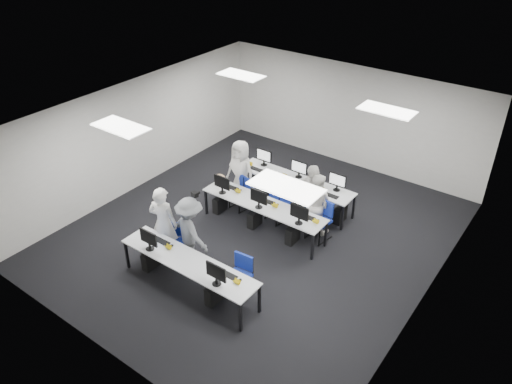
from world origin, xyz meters
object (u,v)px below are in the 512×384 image
Objects in this scene: desk_front at (188,263)px; student_0 at (164,223)px; chair_3 at (279,209)px; chair_7 at (316,215)px; student_3 at (311,197)px; photographer at (190,231)px; student_2 at (241,171)px; desk_mid at (263,206)px; chair_4 at (319,227)px; chair_5 at (246,191)px; chair_6 at (280,206)px; student_1 at (316,203)px; chair_2 at (241,199)px; chair_1 at (239,283)px; chair_0 at (176,249)px.

student_0 reaches higher than desk_front.
chair_7 is (0.90, 0.32, -0.01)m from chair_3.
photographer is (-1.43, -2.66, -0.05)m from student_3.
desk_mid is at bearing -30.87° from student_2.
chair_5 is at bearing -179.13° from chair_4.
chair_6 is at bearing 16.56° from chair_5.
student_3 is at bearing -31.35° from student_1.
chair_7 is at bearing -85.54° from student_1.
student_0 is at bearing -118.66° from desk_mid.
chair_2 is 2.03m from chair_7.
chair_4 is (1.21, -0.09, -0.00)m from chair_3.
chair_2 is 0.47× the size of student_0.
photographer reaches higher than chair_6.
chair_1 is 0.56× the size of photographer.
chair_3 is at bearing -175.63° from chair_4.
chair_3 is at bearing 49.37° from chair_0.
photographer is at bearing -82.84° from chair_6.
chair_4 reaches higher than chair_0.
chair_1 is 3.04m from chair_6.
chair_1 is 1.07× the size of chair_2.
chair_7 reaches higher than chair_1.
desk_front is 3.68× the size of chair_6.
chair_6 is at bearing 103.28° from chair_1.
desk_mid is at bearing 90.00° from desk_front.
chair_1 is (0.92, 0.47, -0.40)m from desk_front.
student_2 is at bearing -13.75° from student_1.
student_2 is at bearing -177.60° from chair_4.
chair_7 is (0.95, 3.51, -0.39)m from desk_front.
photographer is (0.70, -2.68, -0.04)m from student_2.
student_2 is at bearing -103.51° from student_0.
chair_3 reaches higher than chair_1.
student_2 reaches higher than chair_7.
student_1 is (1.01, 3.31, 0.09)m from desk_front.
student_1 is (2.04, 0.26, 0.51)m from chair_2.
chair_4 is at bearing 128.11° from student_1.
chair_1 is 0.58× the size of student_1.
chair_3 is 1.10× the size of chair_6.
chair_5 reaches higher than chair_2.
student_2 is (-1.26, 0.02, 0.57)m from chair_6.
chair_6 is 0.98m from chair_7.
student_2 is at bearing -136.72° from chair_5.
student_0 is 1.16× the size of student_1.
desk_mid is 3.81× the size of chair_2.
chair_2 is at bearing -4.58° from student_1.
student_0 is (-1.15, -2.11, 0.21)m from desk_mid.
student_1 is at bearing -108.62° from photographer.
chair_2 is 2.00m from student_3.
desk_mid is 1.24m from student_1.
desk_mid is 2.29m from chair_0.
chair_7 is (0.95, 0.91, -0.39)m from desk_mid.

